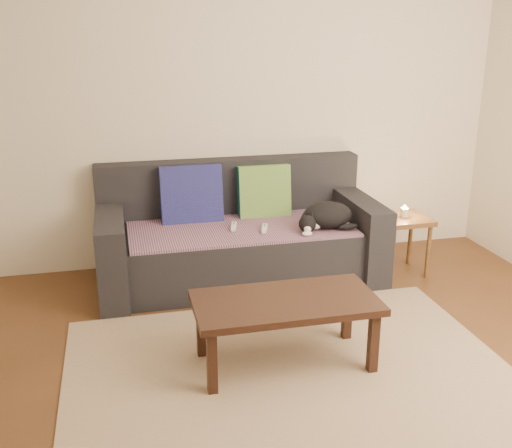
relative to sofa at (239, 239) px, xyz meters
name	(u,v)px	position (x,y,z in m)	size (l,w,h in m)	color
ground	(298,388)	(0.00, -1.57, -0.31)	(4.50, 4.50, 0.00)	brown
back_wall	(226,102)	(0.00, 0.43, 0.99)	(4.50, 0.04, 2.60)	beige
sofa	(239,239)	(0.00, 0.00, 0.00)	(2.10, 0.94, 0.87)	#232328
throw_blanket	(241,228)	(0.00, -0.09, 0.12)	(1.66, 0.74, 0.02)	#3F284C
cushion_navy	(191,196)	(-0.33, 0.17, 0.32)	(0.47, 0.12, 0.47)	#131A52
cushion_green	(264,192)	(0.24, 0.17, 0.32)	(0.41, 0.10, 0.41)	#0D544F
cat	(326,216)	(0.61, -0.26, 0.22)	(0.46, 0.34, 0.20)	black
wii_remote_a	(234,226)	(-0.06, -0.11, 0.15)	(0.15, 0.04, 0.03)	white
wii_remote_b	(265,228)	(0.15, -0.21, 0.15)	(0.15, 0.04, 0.03)	white
side_table	(403,227)	(1.27, -0.21, 0.07)	(0.37, 0.37, 0.46)	brown
candle	(404,212)	(1.27, -0.21, 0.19)	(0.06, 0.06, 0.09)	beige
rug	(290,373)	(0.00, -1.42, -0.30)	(2.50, 1.80, 0.01)	tan
coffee_table	(286,308)	(0.00, -1.32, 0.05)	(1.03, 0.52, 0.41)	black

